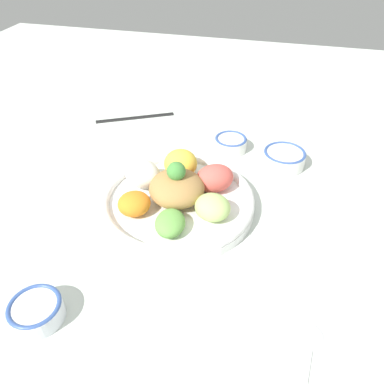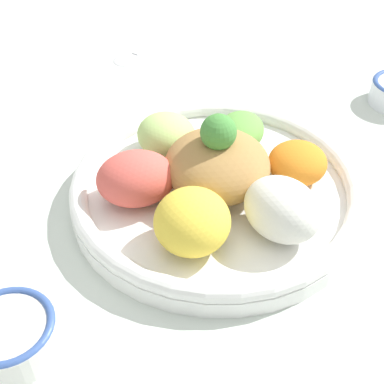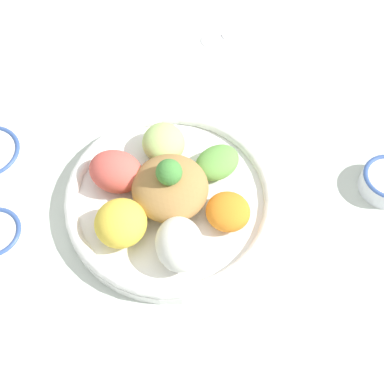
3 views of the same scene
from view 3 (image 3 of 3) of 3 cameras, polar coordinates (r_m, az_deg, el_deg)
name	(u,v)px [view 3 (image 3 of 3)]	position (r m, az deg, el deg)	size (l,w,h in m)	color
ground_plane	(167,207)	(0.84, -2.70, -1.60)	(2.40, 2.40, 0.00)	silver
salad_platter	(169,198)	(0.82, -2.48, -0.63)	(0.33, 0.33, 0.12)	white
serving_spoon_main	(224,36)	(1.08, 3.39, 16.29)	(0.14, 0.05, 0.01)	silver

